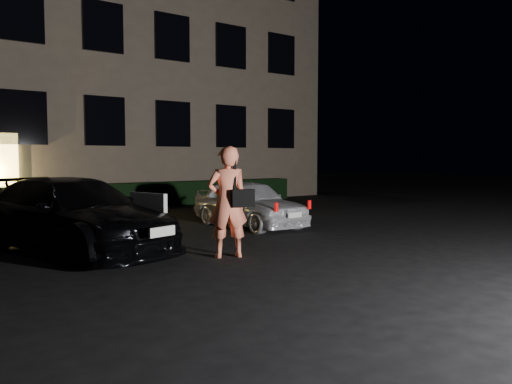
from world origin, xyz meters
TOP-DOWN VIEW (x-y plane):
  - ground at (0.00, 0.00)m, footprint 80.00×80.00m
  - building at (-0.00, 14.99)m, footprint 20.00×8.11m
  - hedge at (0.00, 10.50)m, footprint 15.00×0.70m
  - sedan at (-3.28, 3.21)m, footprint 3.12×5.04m
  - hatch at (1.24, 4.04)m, footprint 1.52×3.55m
  - man at (-1.27, 1.09)m, footprint 0.82×0.69m

SIDE VIEW (x-z plane):
  - ground at x=0.00m, z-range 0.00..0.00m
  - hedge at x=0.00m, z-range 0.00..0.85m
  - hatch at x=1.24m, z-range 0.00..1.19m
  - sedan at x=-3.28m, z-range 0.00..1.36m
  - man at x=-1.27m, z-range 0.00..1.94m
  - building at x=0.00m, z-range 0.00..12.00m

